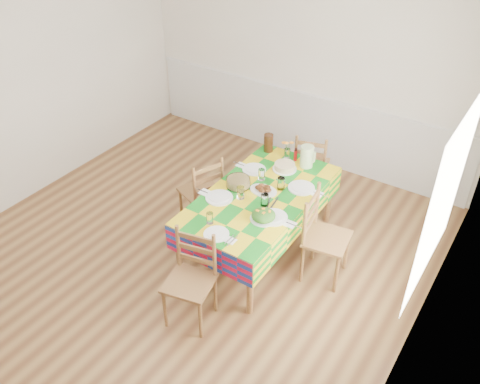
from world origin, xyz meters
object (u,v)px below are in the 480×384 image
Objects in this scene: chair_left at (203,192)px; tea_pitcher at (268,143)px; green_pitcher at (307,156)px; chair_near at (191,280)px; chair_far at (311,166)px; dining_table at (260,200)px; meat_platter at (263,189)px; chair_right at (323,237)px.

tea_pitcher is at bearing 176.63° from chair_left.
chair_near is at bearing -94.68° from green_pitcher.
chair_left is at bearing -114.64° from tea_pitcher.
tea_pitcher is at bearing 29.32° from chair_far.
chair_left is at bearing 42.00° from chair_far.
dining_table is 1.98× the size of chair_near.
tea_pitcher is (-0.36, 0.69, 0.08)m from meat_platter.
chair_far is (0.37, 0.37, -0.37)m from tea_pitcher.
meat_platter is 1.39× the size of tea_pitcher.
chair_left is (-0.35, -0.76, -0.35)m from tea_pitcher.
chair_right is at bearing 45.15° from chair_near.
dining_table is at bearing 73.86° from chair_far.
dining_table is 1.99× the size of chair_left.
dining_table is at bearing 77.39° from chair_near.
meat_platter is 0.32× the size of chair_near.
meat_platter is at bearing 77.43° from chair_near.
chair_near is at bearing -90.41° from meat_platter.
chair_near is at bearing 73.91° from chair_far.
chair_far is at bearing 44.91° from tea_pitcher.
green_pitcher is 1.16× the size of tea_pitcher.
chair_far is 0.97× the size of chair_left.
chair_left is at bearing -139.73° from green_pitcher.
chair_right is (0.69, -1.12, 0.04)m from chair_far.
chair_left is (-0.85, -0.72, -0.37)m from green_pitcher.
tea_pitcher is 0.91m from chair_left.
dining_table is 0.11m from meat_platter.
green_pitcher is at bearing 78.72° from dining_table.
chair_left is (-0.70, 1.10, -0.00)m from chair_near.
dining_table is 0.74m from green_pitcher.
chair_near is 0.95× the size of chair_right.
green_pitcher is 0.25× the size of chair_right.
chair_far is 1.34m from chair_left.
chair_far is (0.01, 1.06, -0.29)m from meat_platter.
green_pitcher reaches higher than chair_near.
chair_near is 1.04× the size of chair_far.
tea_pitcher is 0.23× the size of chair_near.
tea_pitcher is 1.93m from chair_near.
chair_near is (-0.01, -1.17, -0.27)m from meat_platter.
chair_right reaches higher than tea_pitcher.
chair_left reaches higher than chair_far.
meat_platter is 1.20m from chair_near.
chair_right reaches higher than chair_far.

